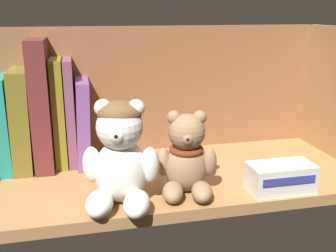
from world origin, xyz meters
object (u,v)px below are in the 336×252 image
Objects in this scene: book_6 at (42,103)px; book_7 at (59,112)px; teddy_bear_smaller at (186,159)px; teddy_bear_larger at (120,156)px; small_product_box at (281,177)px; book_8 at (71,112)px; book_4 at (6,122)px; book_9 at (83,120)px; book_5 at (23,118)px.

book_6 is 3.64cm from book_7.
book_7 is 1.49× the size of teddy_bear_smaller.
teddy_bear_larger is at bearing -64.76° from book_7.
teddy_bear_larger is at bearing -172.43° from teddy_bear_smaller.
book_8 is at bearing 147.27° from small_product_box.
book_6 is 1.19× the size of book_8.
book_4 is 36.67cm from teddy_bear_smaller.
book_9 is at bearing 0.00° from book_6.
small_product_box is at bearing -29.15° from book_6.
book_7 is 1.90× the size of small_product_box.
book_8 is at bearing 0.00° from book_4.
book_6 is (3.73, 0.00, 2.77)cm from book_5.
book_7 is 1.01× the size of book_8.
book_4 is 1.64× the size of small_product_box.
book_6 is 1.76× the size of teddy_bear_smaller.
book_6 is 5.64cm from book_8.
book_5 is (3.29, 0.00, 0.57)cm from book_4.
book_9 is at bearing 130.65° from teddy_bear_smaller.
book_5 is at bearing 152.97° from small_product_box.
book_9 is at bearing 0.00° from book_4.
book_9 is (2.27, 0.00, -1.98)cm from book_8.
small_product_box is at bearing -25.38° from book_4.
book_8 is at bearing 0.00° from book_6.
book_7 is (3.10, 0.00, -1.90)cm from book_6.
book_8 is at bearing 0.00° from book_7.
book_8 is (12.32, 0.00, 1.38)cm from book_4.
book_4 is 0.87× the size of book_8.
book_7 is (6.84, 0.00, 0.87)cm from book_5.
book_7 is at bearing 180.00° from book_8.
teddy_bear_smaller reaches higher than small_product_box.
book_9 is 25.44cm from teddy_bear_smaller.
book_7 reaches higher than book_8.
teddy_bear_smaller is (18.77, -19.21, -4.46)cm from book_8.
book_6 reaches higher than small_product_box.
book_4 reaches higher than teddy_bear_larger.
book_8 is at bearing 180.00° from book_9.
book_5 is 9.06cm from book_8.
book_5 is at bearing 180.00° from book_7.
book_6 is 31.45cm from teddy_bear_smaller.
book_4 is 28.73cm from teddy_bear_larger.
book_7 reaches higher than small_product_box.
book_4 is 1.29× the size of teddy_bear_smaller.
book_9 is 1.53× the size of small_product_box.
book_7 is at bearing 115.24° from teddy_bear_larger.
teddy_bear_larger is 1.52× the size of small_product_box.
book_7 is at bearing 180.00° from book_9.
teddy_bear_larger is at bearing 176.61° from small_product_box.
teddy_bear_smaller is (31.08, -19.21, -3.08)cm from book_4.
teddy_bear_smaller is at bearing -34.66° from book_5.
teddy_bear_larger is (19.89, -20.70, -1.11)cm from book_4.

